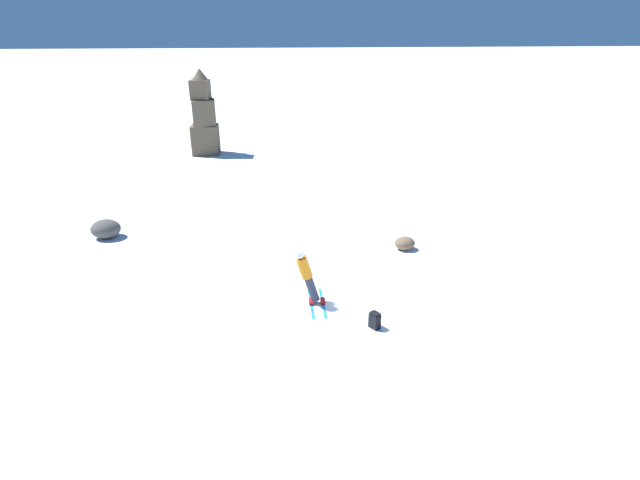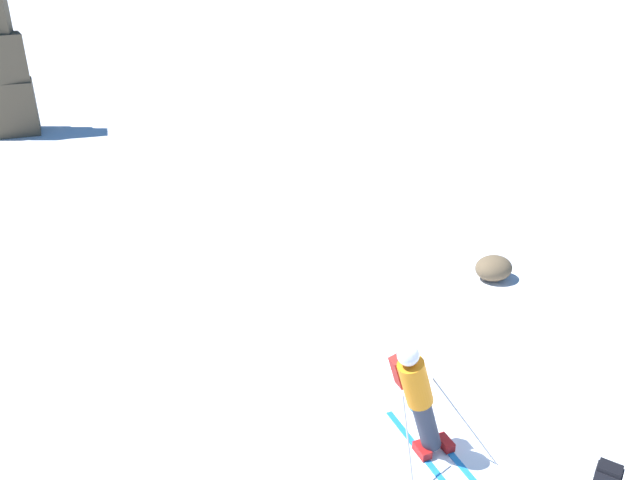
% 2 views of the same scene
% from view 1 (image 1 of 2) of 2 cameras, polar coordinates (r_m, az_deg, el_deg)
% --- Properties ---
extents(ground_plane, '(300.00, 300.00, 0.00)m').
position_cam_1_polar(ground_plane, '(15.63, 3.73, -7.04)').
color(ground_plane, white).
extents(skier, '(1.33, 1.80, 1.88)m').
position_cam_1_polar(skier, '(15.00, -1.55, -3.85)').
color(skier, '#1E7AC6').
rests_on(skier, ground).
extents(rock_pillar, '(1.68, 1.48, 5.31)m').
position_cam_1_polar(rock_pillar, '(33.28, -13.13, 13.28)').
color(rock_pillar, brown).
rests_on(rock_pillar, ground).
extents(spare_backpack, '(0.35, 0.37, 0.50)m').
position_cam_1_polar(spare_backpack, '(14.34, 6.27, -9.11)').
color(spare_backpack, black).
rests_on(spare_backpack, ground).
extents(exposed_boulder_0, '(1.16, 0.98, 0.75)m').
position_cam_1_polar(exposed_boulder_0, '(21.64, -23.29, 1.17)').
color(exposed_boulder_0, '#4C4742').
rests_on(exposed_boulder_0, ground).
extents(exposed_boulder_1, '(0.77, 0.65, 0.50)m').
position_cam_1_polar(exposed_boulder_1, '(19.18, 9.67, -0.37)').
color(exposed_boulder_1, brown).
rests_on(exposed_boulder_1, ground).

